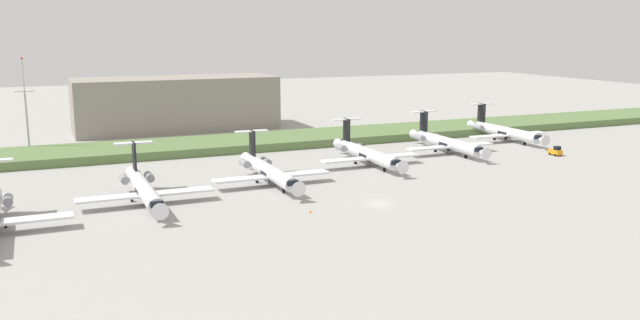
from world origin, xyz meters
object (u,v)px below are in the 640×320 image
Objects in this scene: antenna_mast at (26,115)px; baggage_tug at (556,151)px; safety_cone_front_marker at (310,211)px; regional_jet_fifth at (446,142)px; regional_jet_sixth at (505,131)px; regional_jet_third at (269,171)px; regional_jet_second at (144,189)px; regional_jet_fourth at (367,154)px.

antenna_mast is 125.22m from baggage_tug.
baggage_tug reaches higher than safety_cone_front_marker.
antenna_mast reaches higher than baggage_tug.
regional_jet_fifth and regional_jet_sixth have the same top height.
regional_jet_third is 1.35× the size of antenna_mast.
regional_jet_third is 52.01m from regional_jet_fifth.
regional_jet_fifth is (74.31, 19.44, 0.00)m from regional_jet_second.
regional_jet_third is at bearing 88.48° from safety_cone_front_marker.
regional_jet_fourth is at bearing 170.56° from baggage_tug.
regional_jet_sixth is at bearing 17.18° from regional_jet_third.
safety_cone_front_marker is (-72.41, -23.35, -0.73)m from baggage_tug.
safety_cone_front_marker is at bearing -60.41° from antenna_mast.
regional_jet_fifth is 62.40m from safety_cone_front_marker.
regional_jet_second reaches higher than safety_cone_front_marker.
regional_jet_second is 9.69× the size of baggage_tug.
regional_jet_sixth reaches higher than safety_cone_front_marker.
regional_jet_sixth is (98.54, 28.07, 0.00)m from regional_jet_second.
regional_jet_fifth is at bearing 149.00° from baggage_tug.
baggage_tug is at bearing -9.44° from regional_jet_fourth.
antenna_mast is at bearing 147.91° from regional_jet_fourth.
regional_jet_second and regional_jet_fifth have the same top height.
antenna_mast reaches higher than regional_jet_fourth.
regional_jet_third is 71.85m from baggage_tug.
baggage_tug is 5.82× the size of safety_cone_front_marker.
antenna_mast is at bearing 156.20° from baggage_tug.
baggage_tug is (-2.40, -21.74, -1.53)m from regional_jet_sixth.
baggage_tug is at bearing -23.80° from antenna_mast.
regional_jet_fifth is at bearing -21.97° from antenna_mast.
regional_jet_third is at bearing -179.04° from baggage_tug.
regional_jet_third and regional_jet_fifth have the same top height.
regional_jet_fourth is 40.72m from safety_cone_front_marker.
regional_jet_sixth is at bearing 15.90° from regional_jet_second.
regional_jet_fourth is 46.80m from baggage_tug.
regional_jet_second is 51.92m from regional_jet_fourth.
regional_jet_sixth is at bearing 19.60° from regional_jet_fifth.
regional_jet_fifth is (50.00, 14.32, 0.00)m from regional_jet_third.
regional_jet_third is 77.69m from regional_jet_sixth.
regional_jet_third is 9.69× the size of baggage_tug.
regional_jet_third reaches higher than baggage_tug.
regional_jet_third is at bearing -162.82° from regional_jet_sixth.
regional_jet_second is at bearing -164.36° from regional_jet_fourth.
antenna_mast is (-92.47, 37.30, 7.00)m from regional_jet_fifth.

